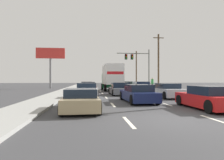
{
  "coord_description": "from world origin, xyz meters",
  "views": [
    {
      "loc": [
        -3.09,
        -7.23,
        1.54
      ],
      "look_at": [
        -0.18,
        18.69,
        1.53
      ],
      "focal_mm": 31.29,
      "sensor_mm": 36.0,
      "label": 1
    }
  ],
  "objects_px": {
    "car_navy": "(138,94)",
    "utility_pole_mid": "(158,61)",
    "car_tan": "(81,100)",
    "utility_pole_far": "(136,68)",
    "car_red": "(208,98)",
    "car_blue": "(140,87)",
    "traffic_signal_mast": "(136,60)",
    "car_maroon": "(89,88)",
    "car_orange": "(87,86)",
    "car_white": "(87,91)",
    "car_silver": "(168,91)",
    "box_truck": "(112,76)",
    "car_gray": "(120,89)",
    "car_yellow": "(128,86)",
    "roadside_billboard": "(50,59)",
    "pedestrian_near_corner": "(152,83)"
  },
  "relations": [
    {
      "from": "box_truck",
      "to": "car_gray",
      "type": "height_order",
      "value": "box_truck"
    },
    {
      "from": "car_orange",
      "to": "traffic_signal_mast",
      "type": "height_order",
      "value": "traffic_signal_mast"
    },
    {
      "from": "car_maroon",
      "to": "utility_pole_mid",
      "type": "relative_size",
      "value": 0.49
    },
    {
      "from": "car_orange",
      "to": "car_silver",
      "type": "xyz_separation_m",
      "value": [
        7.27,
        -15.19,
        -0.01
      ]
    },
    {
      "from": "car_white",
      "to": "utility_pole_far",
      "type": "height_order",
      "value": "utility_pole_far"
    },
    {
      "from": "traffic_signal_mast",
      "to": "pedestrian_near_corner",
      "type": "distance_m",
      "value": 7.83
    },
    {
      "from": "car_silver",
      "to": "traffic_signal_mast",
      "type": "relative_size",
      "value": 0.58
    },
    {
      "from": "pedestrian_near_corner",
      "to": "car_blue",
      "type": "bearing_deg",
      "value": -123.62
    },
    {
      "from": "car_tan",
      "to": "car_yellow",
      "type": "bearing_deg",
      "value": 72.87
    },
    {
      "from": "car_tan",
      "to": "car_yellow",
      "type": "height_order",
      "value": "car_yellow"
    },
    {
      "from": "car_tan",
      "to": "car_blue",
      "type": "relative_size",
      "value": 0.92
    },
    {
      "from": "car_navy",
      "to": "utility_pole_mid",
      "type": "relative_size",
      "value": 0.5
    },
    {
      "from": "traffic_signal_mast",
      "to": "car_yellow",
      "type": "bearing_deg",
      "value": -125.46
    },
    {
      "from": "car_navy",
      "to": "traffic_signal_mast",
      "type": "relative_size",
      "value": 0.64
    },
    {
      "from": "car_silver",
      "to": "utility_pole_mid",
      "type": "height_order",
      "value": "utility_pole_mid"
    },
    {
      "from": "car_maroon",
      "to": "car_yellow",
      "type": "relative_size",
      "value": 0.97
    },
    {
      "from": "car_orange",
      "to": "traffic_signal_mast",
      "type": "distance_m",
      "value": 10.63
    },
    {
      "from": "car_maroon",
      "to": "traffic_signal_mast",
      "type": "bearing_deg",
      "value": 52.23
    },
    {
      "from": "utility_pole_mid",
      "to": "car_tan",
      "type": "bearing_deg",
      "value": -118.85
    },
    {
      "from": "car_orange",
      "to": "car_white",
      "type": "height_order",
      "value": "car_white"
    },
    {
      "from": "car_maroon",
      "to": "traffic_signal_mast",
      "type": "relative_size",
      "value": 0.62
    },
    {
      "from": "car_yellow",
      "to": "car_silver",
      "type": "distance_m",
      "value": 15.92
    },
    {
      "from": "utility_pole_mid",
      "to": "utility_pole_far",
      "type": "height_order",
      "value": "utility_pole_mid"
    },
    {
      "from": "car_yellow",
      "to": "car_silver",
      "type": "height_order",
      "value": "car_yellow"
    },
    {
      "from": "car_tan",
      "to": "car_red",
      "type": "distance_m",
      "value": 6.72
    },
    {
      "from": "car_tan",
      "to": "pedestrian_near_corner",
      "type": "height_order",
      "value": "pedestrian_near_corner"
    },
    {
      "from": "box_truck",
      "to": "car_gray",
      "type": "distance_m",
      "value": 8.11
    },
    {
      "from": "car_maroon",
      "to": "car_yellow",
      "type": "height_order",
      "value": "car_maroon"
    },
    {
      "from": "traffic_signal_mast",
      "to": "car_red",
      "type": "bearing_deg",
      "value": -94.84
    },
    {
      "from": "car_maroon",
      "to": "car_gray",
      "type": "distance_m",
      "value": 5.16
    },
    {
      "from": "car_white",
      "to": "car_tan",
      "type": "bearing_deg",
      "value": -91.67
    },
    {
      "from": "car_tan",
      "to": "roadside_billboard",
      "type": "bearing_deg",
      "value": 104.24
    },
    {
      "from": "car_navy",
      "to": "car_red",
      "type": "height_order",
      "value": "same"
    },
    {
      "from": "car_orange",
      "to": "roadside_billboard",
      "type": "distance_m",
      "value": 9.5
    },
    {
      "from": "car_orange",
      "to": "utility_pole_far",
      "type": "relative_size",
      "value": 0.55
    },
    {
      "from": "car_blue",
      "to": "car_red",
      "type": "bearing_deg",
      "value": -90.14
    },
    {
      "from": "car_maroon",
      "to": "car_yellow",
      "type": "distance_m",
      "value": 10.59
    },
    {
      "from": "car_maroon",
      "to": "car_red",
      "type": "bearing_deg",
      "value": -65.71
    },
    {
      "from": "car_tan",
      "to": "utility_pole_far",
      "type": "distance_m",
      "value": 37.88
    },
    {
      "from": "utility_pole_mid",
      "to": "car_blue",
      "type": "bearing_deg",
      "value": -124.07
    },
    {
      "from": "traffic_signal_mast",
      "to": "utility_pole_far",
      "type": "height_order",
      "value": "utility_pole_far"
    },
    {
      "from": "car_orange",
      "to": "car_navy",
      "type": "relative_size",
      "value": 1.02
    },
    {
      "from": "car_red",
      "to": "car_blue",
      "type": "bearing_deg",
      "value": 89.86
    },
    {
      "from": "car_blue",
      "to": "car_white",
      "type": "bearing_deg",
      "value": -130.59
    },
    {
      "from": "car_orange",
      "to": "car_red",
      "type": "bearing_deg",
      "value": -72.73
    },
    {
      "from": "car_silver",
      "to": "pedestrian_near_corner",
      "type": "height_order",
      "value": "pedestrian_near_corner"
    },
    {
      "from": "car_red",
      "to": "utility_pole_far",
      "type": "relative_size",
      "value": 0.48
    },
    {
      "from": "traffic_signal_mast",
      "to": "utility_pole_mid",
      "type": "distance_m",
      "value": 4.73
    },
    {
      "from": "pedestrian_near_corner",
      "to": "utility_pole_far",
      "type": "bearing_deg",
      "value": 84.33
    },
    {
      "from": "car_gray",
      "to": "car_blue",
      "type": "relative_size",
      "value": 0.94
    }
  ]
}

